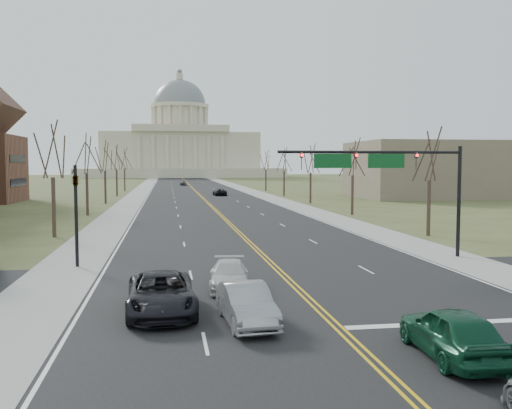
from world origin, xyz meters
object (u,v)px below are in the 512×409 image
object	(u,v)px
car_nb_inner_lead	(453,332)
car_sb_inner_lead	(246,304)
signal_left	(76,204)
car_sb_inner_second	(229,275)
signal_mast	(385,169)
car_far_nb	(220,192)
car_sb_outer_lead	(161,294)
car_far_sb	(183,183)

from	to	relation	value
car_nb_inner_lead	car_sb_inner_lead	distance (m)	7.50
signal_left	car_sb_inner_second	size ratio (longest dim) A/B	1.32
signal_mast	car_sb_inner_lead	size ratio (longest dim) A/B	2.63
signal_mast	car_far_nb	world-z (taller)	signal_mast
car_sb_outer_lead	car_far_nb	distance (m)	85.62
car_sb_inner_lead	car_sb_inner_second	size ratio (longest dim) A/B	1.01
car_far_sb	car_nb_inner_lead	bearing A→B (deg)	-87.13
signal_left	car_far_nb	distance (m)	75.26
car_sb_inner_lead	car_sb_outer_lead	distance (m)	3.81
car_nb_inner_lead	car_sb_inner_lead	world-z (taller)	car_nb_inner_lead
car_sb_outer_lead	car_far_sb	world-z (taller)	car_sb_outer_lead
car_sb_inner_lead	car_sb_outer_lead	bearing A→B (deg)	142.44
car_sb_outer_lead	car_sb_inner_second	bearing A→B (deg)	50.45
car_sb_inner_second	car_far_nb	distance (m)	81.16
signal_left	car_nb_inner_lead	size ratio (longest dim) A/B	1.24
signal_left	car_nb_inner_lead	bearing A→B (deg)	-52.31
signal_mast	car_sb_outer_lead	xyz separation A→B (m)	(-13.95, -11.36, -4.94)
signal_left	car_sb_outer_lead	bearing A→B (deg)	-66.25
signal_mast	car_sb_outer_lead	world-z (taller)	signal_mast
car_nb_inner_lead	car_sb_inner_lead	xyz separation A→B (m)	(-5.83, 4.72, -0.06)
car_nb_inner_lead	car_far_sb	xyz separation A→B (m)	(-4.33, 143.54, -0.07)
signal_left	car_sb_inner_lead	bearing A→B (deg)	-58.61
signal_mast	car_far_nb	size ratio (longest dim) A/B	2.54
car_sb_inner_lead	car_sb_inner_second	xyz separation A→B (m)	(0.02, 6.23, -0.10)
signal_mast	car_sb_inner_second	size ratio (longest dim) A/B	2.66
signal_mast	car_sb_inner_second	distance (m)	13.89
car_far_sb	signal_left	bearing A→B (deg)	-93.28
signal_mast	car_nb_inner_lead	bearing A→B (deg)	-105.15
car_sb_inner_second	car_far_sb	distance (m)	132.60
car_nb_inner_lead	car_sb_inner_second	bearing A→B (deg)	-60.27
signal_mast	car_sb_outer_lead	distance (m)	18.65
signal_mast	car_far_sb	world-z (taller)	signal_mast
car_sb_outer_lead	car_far_nb	size ratio (longest dim) A/B	1.22
signal_mast	signal_left	size ratio (longest dim) A/B	2.02
signal_mast	car_far_nb	distance (m)	73.93
signal_left	car_sb_inner_lead	distance (m)	16.01
car_nb_inner_lead	car_far_nb	distance (m)	91.82
signal_mast	car_nb_inner_lead	distance (m)	19.44
car_sb_outer_lead	car_sb_inner_second	world-z (taller)	car_sb_outer_lead
car_sb_outer_lead	car_far_nb	xyz separation A→B (m)	(10.15, 85.02, -0.15)
car_sb_inner_lead	car_far_nb	size ratio (longest dim) A/B	0.96
signal_left	car_sb_inner_second	bearing A→B (deg)	-41.25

